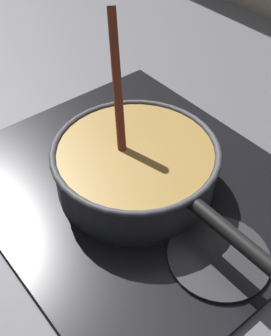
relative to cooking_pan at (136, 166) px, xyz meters
name	(u,v)px	position (x,y,z in m)	size (l,w,h in m)	color
ground	(86,203)	(-0.04, -0.08, -0.08)	(2.40, 1.60, 0.04)	#4C4C51
hob_plate	(136,186)	(0.00, 0.00, -0.05)	(0.56, 0.48, 0.01)	black
burner_ring	(136,182)	(0.00, 0.00, -0.04)	(0.16, 0.16, 0.01)	#592D0C
spare_burner	(219,256)	(0.19, 0.00, -0.04)	(0.15, 0.15, 0.01)	#262628
cooking_pan	(136,166)	(0.00, 0.00, 0.00)	(0.41, 0.27, 0.27)	#38383D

